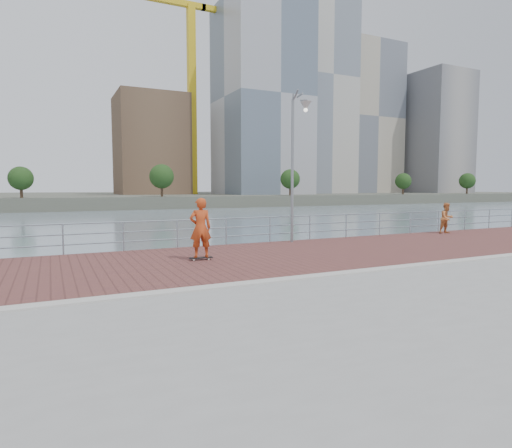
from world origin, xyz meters
name	(u,v)px	position (x,y,z in m)	size (l,w,h in m)	color
water	(289,355)	(0.00, 0.00, -2.00)	(400.00, 400.00, 0.00)	slate
seawall	(452,407)	(0.00, -5.00, -1.00)	(40.00, 24.00, 2.00)	gray
brick_lane	(235,259)	(0.00, 3.60, 0.01)	(40.00, 6.80, 0.02)	brown
curb	(290,279)	(0.00, 0.00, 0.03)	(40.00, 0.40, 0.06)	#B7B5AD
far_shore	(71,198)	(0.00, 122.50, -0.75)	(320.00, 95.00, 2.50)	#4C5142
guardrail	(202,229)	(0.00, 7.00, 0.69)	(39.06, 0.06, 1.13)	#8C9EA8
street_lamp	(298,140)	(3.90, 6.05, 4.35)	(0.45, 1.30, 6.13)	gray
skateboard	(201,258)	(-1.12, 3.83, 0.09)	(0.78, 0.28, 0.09)	black
skateboarder	(200,228)	(-1.12, 3.83, 1.08)	(0.71, 0.47, 1.94)	#C3431A
bystander	(447,218)	(12.89, 6.09, 0.81)	(0.77, 0.60, 1.57)	#C7743A
tower_crane	(182,70)	(27.36, 104.00, 33.50)	(47.00, 2.00, 50.70)	gold
skyline	(202,106)	(32.94, 104.63, 24.72)	(233.00, 41.00, 71.19)	#ADA38E
shoreline_trees	(168,178)	(16.24, 77.00, 4.32)	(169.71, 4.91, 6.54)	#473323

